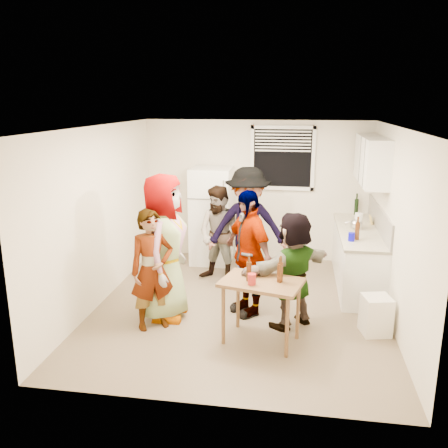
% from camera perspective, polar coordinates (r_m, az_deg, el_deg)
% --- Properties ---
extents(room, '(4.00, 4.50, 2.50)m').
position_cam_1_polar(room, '(6.79, 1.95, -9.96)').
color(room, '#EFE6CE').
rests_on(room, ground).
extents(window, '(1.12, 0.10, 1.06)m').
position_cam_1_polar(window, '(8.40, 7.04, 7.87)').
color(window, white).
rests_on(window, room).
extents(refrigerator, '(0.70, 0.70, 1.70)m').
position_cam_1_polar(refrigerator, '(8.39, -1.48, 1.01)').
color(refrigerator, white).
rests_on(refrigerator, ground).
extents(counter_lower, '(0.60, 2.20, 0.86)m').
position_cam_1_polar(counter_lower, '(7.72, 15.72, -4.00)').
color(counter_lower, white).
rests_on(counter_lower, ground).
extents(countertop, '(0.64, 2.22, 0.04)m').
position_cam_1_polar(countertop, '(7.60, 15.95, -0.78)').
color(countertop, beige).
rests_on(countertop, counter_lower).
extents(backsplash, '(0.03, 2.20, 0.36)m').
position_cam_1_polar(backsplash, '(7.59, 18.19, 0.59)').
color(backsplash, beige).
rests_on(backsplash, countertop).
extents(upper_cabinets, '(0.34, 1.60, 0.70)m').
position_cam_1_polar(upper_cabinets, '(7.61, 17.33, 7.37)').
color(upper_cabinets, white).
rests_on(upper_cabinets, room).
extents(kettle, '(0.28, 0.25, 0.20)m').
position_cam_1_polar(kettle, '(7.60, 15.58, -0.60)').
color(kettle, silver).
rests_on(kettle, countertop).
extents(paper_towel, '(0.12, 0.12, 0.25)m').
position_cam_1_polar(paper_towel, '(7.61, 15.79, -0.59)').
color(paper_towel, white).
rests_on(paper_towel, countertop).
extents(wine_bottle, '(0.07, 0.07, 0.28)m').
position_cam_1_polar(wine_bottle, '(8.54, 15.56, 1.07)').
color(wine_bottle, black).
rests_on(wine_bottle, countertop).
extents(beer_bottle_counter, '(0.06, 0.06, 0.25)m').
position_cam_1_polar(beer_bottle_counter, '(7.04, 15.67, -1.80)').
color(beer_bottle_counter, '#47230C').
rests_on(beer_bottle_counter, countertop).
extents(blue_cup, '(0.09, 0.09, 0.12)m').
position_cam_1_polar(blue_cup, '(6.95, 15.05, -1.98)').
color(blue_cup, '#0905C6').
rests_on(blue_cup, countertop).
extents(picture_frame, '(0.02, 0.16, 0.13)m').
position_cam_1_polar(picture_frame, '(7.98, 17.25, 0.50)').
color(picture_frame, '#EDCC5F').
rests_on(picture_frame, countertop).
extents(trash_bin, '(0.40, 0.40, 0.49)m').
position_cam_1_polar(trash_bin, '(6.28, 17.81, -10.34)').
color(trash_bin, white).
rests_on(trash_bin, ground).
extents(serving_table, '(1.04, 0.82, 0.78)m').
position_cam_1_polar(serving_table, '(5.94, 4.40, -13.84)').
color(serving_table, brown).
rests_on(serving_table, ground).
extents(beer_bottle_table, '(0.06, 0.06, 0.22)m').
position_cam_1_polar(beer_bottle_table, '(5.60, 6.67, -6.95)').
color(beer_bottle_table, '#47230C').
rests_on(beer_bottle_table, serving_table).
extents(red_cup, '(0.10, 0.10, 0.13)m').
position_cam_1_polar(red_cup, '(5.50, 3.36, -7.26)').
color(red_cup, '#A82320').
rests_on(red_cup, serving_table).
extents(guest_grey, '(1.96, 0.99, 0.62)m').
position_cam_1_polar(guest_grey, '(6.59, -6.95, -10.90)').
color(guest_grey, gray).
rests_on(guest_grey, ground).
extents(guest_stripe, '(1.34, 1.60, 0.37)m').
position_cam_1_polar(guest_stripe, '(6.32, -8.36, -12.09)').
color(guest_stripe, '#141933').
rests_on(guest_stripe, ground).
extents(guest_back_left, '(1.21, 1.71, 0.59)m').
position_cam_1_polar(guest_back_left, '(7.72, -0.46, -6.83)').
color(guest_back_left, brown).
rests_on(guest_back_left, ground).
extents(guest_back_right, '(1.49, 2.04, 0.69)m').
position_cam_1_polar(guest_back_right, '(7.58, 2.78, -7.27)').
color(guest_back_right, '#434348').
rests_on(guest_back_right, ground).
extents(guest_black, '(1.96, 1.85, 0.42)m').
position_cam_1_polar(guest_black, '(6.66, 2.77, -10.52)').
color(guest_black, black).
rests_on(guest_black, ground).
extents(guest_orange, '(2.06, 2.06, 0.45)m').
position_cam_1_polar(guest_orange, '(6.36, 8.06, -11.91)').
color(guest_orange, '#BB7240').
rests_on(guest_orange, ground).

